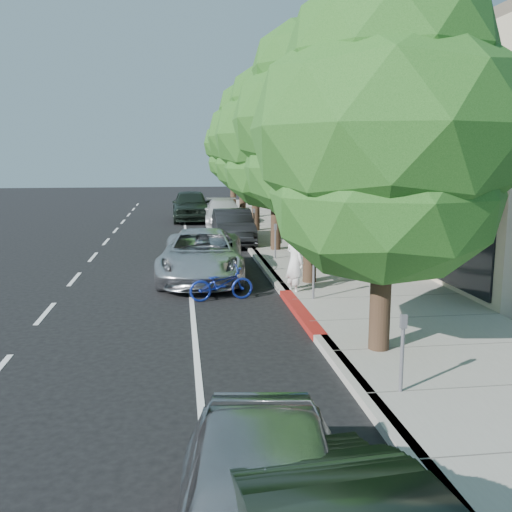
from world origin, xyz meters
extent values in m
plane|color=black|center=(0.00, 0.00, 0.00)|extent=(120.00, 120.00, 0.00)
cube|color=gray|center=(2.30, 8.00, 0.07)|extent=(4.60, 56.00, 0.15)
cube|color=#9E998E|center=(0.00, 8.00, 0.07)|extent=(0.30, 56.00, 0.15)
cube|color=maroon|center=(0.00, 1.00, 0.07)|extent=(0.32, 4.00, 0.15)
cube|color=#C7B199|center=(9.60, 18.00, 3.50)|extent=(10.00, 36.00, 7.00)
cylinder|color=black|center=(0.90, -2.00, 1.22)|extent=(0.40, 0.40, 2.44)
ellipsoid|color=#174514|center=(0.90, -2.00, 3.13)|extent=(4.31, 4.31, 3.45)
ellipsoid|color=#174514|center=(0.90, -2.00, 4.31)|extent=(5.07, 5.07, 4.06)
ellipsoid|color=#174514|center=(0.90, -2.00, 5.57)|extent=(3.80, 3.80, 3.04)
cylinder|color=black|center=(0.90, 4.00, 1.36)|extent=(0.40, 0.40, 2.73)
ellipsoid|color=#174514|center=(0.90, 4.00, 3.51)|extent=(3.93, 3.93, 3.14)
ellipsoid|color=#174514|center=(0.90, 4.00, 4.83)|extent=(4.62, 4.62, 3.69)
ellipsoid|color=#174514|center=(0.90, 4.00, 6.24)|extent=(3.46, 3.46, 2.77)
cylinder|color=black|center=(0.90, 10.00, 1.31)|extent=(0.40, 0.40, 2.61)
ellipsoid|color=#174514|center=(0.90, 10.00, 3.36)|extent=(4.17, 4.17, 3.34)
ellipsoid|color=#174514|center=(0.90, 10.00, 4.63)|extent=(4.91, 4.91, 3.93)
ellipsoid|color=#174514|center=(0.90, 10.00, 5.97)|extent=(3.68, 3.68, 2.94)
cylinder|color=black|center=(0.90, 16.00, 1.34)|extent=(0.40, 0.40, 2.67)
ellipsoid|color=#174514|center=(0.90, 16.00, 3.44)|extent=(4.16, 4.16, 3.33)
ellipsoid|color=#174514|center=(0.90, 16.00, 4.74)|extent=(4.90, 4.90, 3.92)
ellipsoid|color=#174514|center=(0.90, 16.00, 6.11)|extent=(3.67, 3.67, 2.94)
cylinder|color=black|center=(0.90, 22.00, 1.26)|extent=(0.40, 0.40, 2.52)
ellipsoid|color=#174514|center=(0.90, 22.00, 3.23)|extent=(3.34, 3.34, 2.67)
ellipsoid|color=#174514|center=(0.90, 22.00, 4.46)|extent=(3.93, 3.93, 3.14)
ellipsoid|color=#174514|center=(0.90, 22.00, 5.75)|extent=(2.95, 2.95, 2.36)
cylinder|color=black|center=(0.90, 28.00, 1.32)|extent=(0.40, 0.40, 2.64)
ellipsoid|color=#174514|center=(0.90, 28.00, 3.40)|extent=(3.56, 3.56, 2.85)
ellipsoid|color=#174514|center=(0.90, 28.00, 4.68)|extent=(4.18, 4.18, 3.35)
ellipsoid|color=#174514|center=(0.90, 28.00, 6.04)|extent=(3.14, 3.14, 2.51)
imported|color=white|center=(0.25, 3.00, 0.95)|extent=(0.67, 0.81, 1.91)
imported|color=navy|center=(-1.80, 2.73, 0.45)|extent=(1.81, 0.87, 0.91)
imported|color=silver|center=(-2.20, 5.50, 0.77)|extent=(2.94, 5.70, 1.54)
imported|color=black|center=(-0.56, 12.62, 0.76)|extent=(1.63, 4.60, 1.51)
imported|color=silver|center=(-0.50, 18.95, 0.73)|extent=(2.17, 5.10, 1.47)
imported|color=black|center=(-2.20, 22.02, 0.92)|extent=(2.24, 5.42, 1.84)
imported|color=black|center=(2.69, 9.54, 1.11)|extent=(1.17, 1.17, 1.91)
camera|label=1|loc=(-2.85, -12.15, 3.83)|focal=40.00mm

